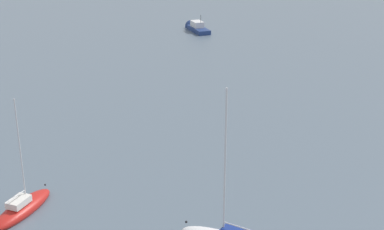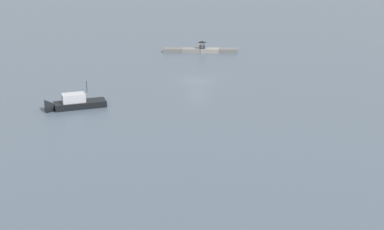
# 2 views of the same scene
# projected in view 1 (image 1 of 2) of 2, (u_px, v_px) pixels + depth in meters

# --- Properties ---
(sailboat_red_outer) EXTENTS (5.55, 2.20, 7.74)m
(sailboat_red_outer) POSITION_uv_depth(u_px,v_px,m) (22.00, 208.00, 36.17)
(sailboat_red_outer) COLOR red
(sailboat_red_outer) RESTS_ON ground_plane
(motorboat_navy_near) EXTENTS (5.74, 4.86, 3.26)m
(motorboat_navy_near) POSITION_uv_depth(u_px,v_px,m) (196.00, 28.00, 84.05)
(motorboat_navy_near) COLOR navy
(motorboat_navy_near) RESTS_ON ground_plane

